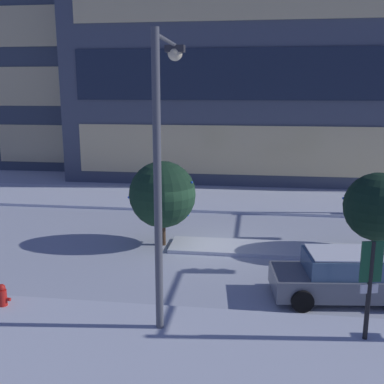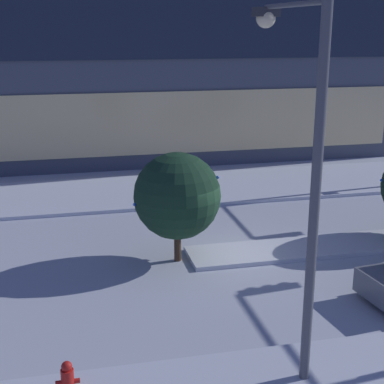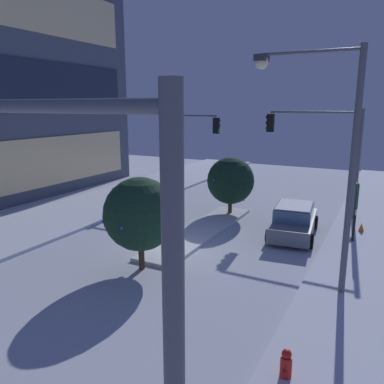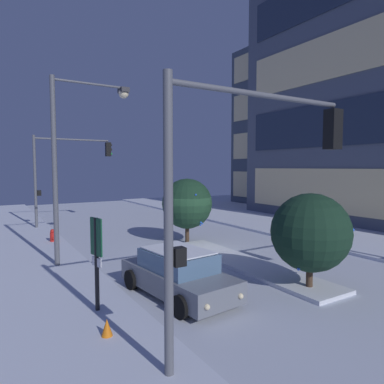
{
  "view_description": "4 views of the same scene",
  "coord_description": "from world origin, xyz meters",
  "px_view_note": "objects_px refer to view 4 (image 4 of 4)",
  "views": [
    {
      "loc": [
        2.01,
        -17.6,
        6.31
      ],
      "look_at": [
        -0.31,
        -0.6,
        2.46
      ],
      "focal_mm": 43.24,
      "sensor_mm": 36.0,
      "label": 1
    },
    {
      "loc": [
        -4.86,
        -16.09,
        7.12
      ],
      "look_at": [
        -1.39,
        -0.84,
        2.55
      ],
      "focal_mm": 52.93,
      "sensor_mm": 36.0,
      "label": 2
    },
    {
      "loc": [
        -12.55,
        -7.61,
        5.97
      ],
      "look_at": [
        -1.14,
        -1.66,
        3.06
      ],
      "focal_mm": 35.64,
      "sensor_mm": 36.0,
      "label": 3
    },
    {
      "loc": [
        14.22,
        -9.14,
        4.11
      ],
      "look_at": [
        -0.16,
        -0.37,
        2.88
      ],
      "focal_mm": 32.22,
      "sensor_mm": 36.0,
      "label": 4
    }
  ],
  "objects_px": {
    "parking_info_sign": "(97,253)",
    "construction_cone": "(107,330)",
    "traffic_light_corner_near_right": "(250,169)",
    "fire_hydrant": "(53,237)",
    "decorated_tree_left_of_median": "(310,232)",
    "car_near": "(178,274)",
    "traffic_light_corner_near_left": "(67,164)",
    "street_lamp_arched": "(77,144)",
    "decorated_tree_median": "(187,204)"
  },
  "relations": [
    {
      "from": "traffic_light_corner_near_left",
      "to": "decorated_tree_left_of_median",
      "type": "bearing_deg",
      "value": -75.97
    },
    {
      "from": "traffic_light_corner_near_left",
      "to": "decorated_tree_median",
      "type": "height_order",
      "value": "traffic_light_corner_near_left"
    },
    {
      "from": "traffic_light_corner_near_left",
      "to": "street_lamp_arched",
      "type": "xyz_separation_m",
      "value": [
        9.84,
        -1.58,
        0.76
      ]
    },
    {
      "from": "traffic_light_corner_near_right",
      "to": "decorated_tree_median",
      "type": "relative_size",
      "value": 1.68
    },
    {
      "from": "decorated_tree_median",
      "to": "street_lamp_arched",
      "type": "bearing_deg",
      "value": -78.05
    },
    {
      "from": "decorated_tree_left_of_median",
      "to": "fire_hydrant",
      "type": "bearing_deg",
      "value": -152.75
    },
    {
      "from": "parking_info_sign",
      "to": "decorated_tree_median",
      "type": "height_order",
      "value": "decorated_tree_median"
    },
    {
      "from": "decorated_tree_left_of_median",
      "to": "traffic_light_corner_near_left",
      "type": "bearing_deg",
      "value": -165.97
    },
    {
      "from": "traffic_light_corner_near_left",
      "to": "car_near",
      "type": "bearing_deg",
      "value": -89.0
    },
    {
      "from": "construction_cone",
      "to": "traffic_light_corner_near_left",
      "type": "bearing_deg",
      "value": 171.23
    },
    {
      "from": "traffic_light_corner_near_left",
      "to": "traffic_light_corner_near_right",
      "type": "height_order",
      "value": "traffic_light_corner_near_left"
    },
    {
      "from": "decorated_tree_left_of_median",
      "to": "car_near",
      "type": "bearing_deg",
      "value": -115.39
    },
    {
      "from": "street_lamp_arched",
      "to": "decorated_tree_median",
      "type": "height_order",
      "value": "street_lamp_arched"
    },
    {
      "from": "parking_info_sign",
      "to": "construction_cone",
      "type": "xyz_separation_m",
      "value": [
        1.59,
        -0.23,
        -1.46
      ]
    },
    {
      "from": "traffic_light_corner_near_right",
      "to": "decorated_tree_median",
      "type": "height_order",
      "value": "traffic_light_corner_near_right"
    },
    {
      "from": "car_near",
      "to": "traffic_light_corner_near_left",
      "type": "bearing_deg",
      "value": 174.74
    },
    {
      "from": "fire_hydrant",
      "to": "decorated_tree_left_of_median",
      "type": "height_order",
      "value": "decorated_tree_left_of_median"
    },
    {
      "from": "traffic_light_corner_near_right",
      "to": "decorated_tree_left_of_median",
      "type": "bearing_deg",
      "value": 23.91
    },
    {
      "from": "car_near",
      "to": "traffic_light_corner_near_left",
      "type": "height_order",
      "value": "traffic_light_corner_near_left"
    },
    {
      "from": "car_near",
      "to": "traffic_light_corner_near_right",
      "type": "xyz_separation_m",
      "value": [
        3.77,
        -0.3,
        3.35
      ]
    },
    {
      "from": "fire_hydrant",
      "to": "traffic_light_corner_near_left",
      "type": "bearing_deg",
      "value": 159.82
    },
    {
      "from": "car_near",
      "to": "street_lamp_arched",
      "type": "height_order",
      "value": "street_lamp_arched"
    },
    {
      "from": "parking_info_sign",
      "to": "construction_cone",
      "type": "height_order",
      "value": "parking_info_sign"
    },
    {
      "from": "decorated_tree_left_of_median",
      "to": "construction_cone",
      "type": "height_order",
      "value": "decorated_tree_left_of_median"
    },
    {
      "from": "traffic_light_corner_near_left",
      "to": "street_lamp_arched",
      "type": "height_order",
      "value": "street_lamp_arched"
    },
    {
      "from": "car_near",
      "to": "traffic_light_corner_near_right",
      "type": "distance_m",
      "value": 5.05
    },
    {
      "from": "construction_cone",
      "to": "parking_info_sign",
      "type": "bearing_deg",
      "value": 171.61
    },
    {
      "from": "parking_info_sign",
      "to": "decorated_tree_left_of_median",
      "type": "distance_m",
      "value": 6.8
    },
    {
      "from": "traffic_light_corner_near_left",
      "to": "fire_hydrant",
      "type": "height_order",
      "value": "traffic_light_corner_near_left"
    },
    {
      "from": "car_near",
      "to": "traffic_light_corner_near_left",
      "type": "distance_m",
      "value": 15.43
    },
    {
      "from": "traffic_light_corner_near_left",
      "to": "decorated_tree_median",
      "type": "bearing_deg",
      "value": -62.77
    },
    {
      "from": "street_lamp_arched",
      "to": "car_near",
      "type": "bearing_deg",
      "value": -71.19
    },
    {
      "from": "fire_hydrant",
      "to": "parking_info_sign",
      "type": "xyz_separation_m",
      "value": [
        10.02,
        -0.47,
        1.35
      ]
    },
    {
      "from": "traffic_light_corner_near_left",
      "to": "decorated_tree_left_of_median",
      "type": "distance_m",
      "value": 17.56
    },
    {
      "from": "car_near",
      "to": "street_lamp_arched",
      "type": "bearing_deg",
      "value": -166.62
    },
    {
      "from": "fire_hydrant",
      "to": "decorated_tree_median",
      "type": "distance_m",
      "value": 7.39
    },
    {
      "from": "traffic_light_corner_near_right",
      "to": "parking_info_sign",
      "type": "bearing_deg",
      "value": 122.02
    },
    {
      "from": "traffic_light_corner_near_left",
      "to": "street_lamp_arched",
      "type": "bearing_deg",
      "value": -99.14
    },
    {
      "from": "traffic_light_corner_near_right",
      "to": "fire_hydrant",
      "type": "xyz_separation_m",
      "value": [
        -13.7,
        -1.82,
        -3.68
      ]
    },
    {
      "from": "traffic_light_corner_near_left",
      "to": "construction_cone",
      "type": "xyz_separation_m",
      "value": [
        16.68,
        -2.57,
        -4.0
      ]
    },
    {
      "from": "traffic_light_corner_near_right",
      "to": "fire_hydrant",
      "type": "relative_size",
      "value": 7.29
    },
    {
      "from": "car_near",
      "to": "traffic_light_corner_near_left",
      "type": "xyz_separation_m",
      "value": [
        -15.01,
        -0.26,
        3.57
      ]
    },
    {
      "from": "parking_info_sign",
      "to": "decorated_tree_left_of_median",
      "type": "height_order",
      "value": "decorated_tree_left_of_median"
    },
    {
      "from": "traffic_light_corner_near_right",
      "to": "parking_info_sign",
      "type": "xyz_separation_m",
      "value": [
        -3.68,
        -2.3,
        -2.33
      ]
    },
    {
      "from": "fire_hydrant",
      "to": "construction_cone",
      "type": "relative_size",
      "value": 1.46
    },
    {
      "from": "street_lamp_arched",
      "to": "decorated_tree_median",
      "type": "bearing_deg",
      "value": 11.13
    },
    {
      "from": "fire_hydrant",
      "to": "parking_info_sign",
      "type": "distance_m",
      "value": 10.13
    },
    {
      "from": "traffic_light_corner_near_left",
      "to": "parking_info_sign",
      "type": "xyz_separation_m",
      "value": [
        15.1,
        -2.34,
        -2.54
      ]
    },
    {
      "from": "traffic_light_corner_near_left",
      "to": "traffic_light_corner_near_right",
      "type": "xyz_separation_m",
      "value": [
        18.78,
        -0.04,
        -0.21
      ]
    },
    {
      "from": "street_lamp_arched",
      "to": "parking_info_sign",
      "type": "height_order",
      "value": "street_lamp_arched"
    }
  ]
}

